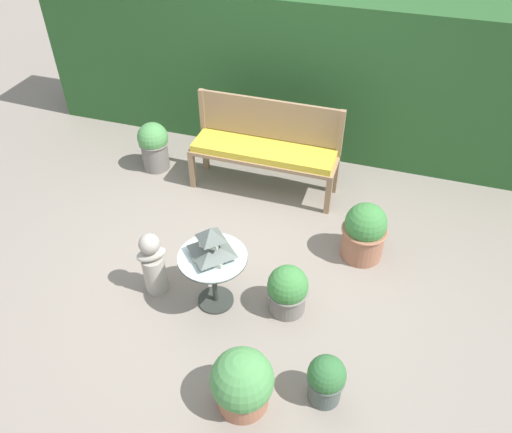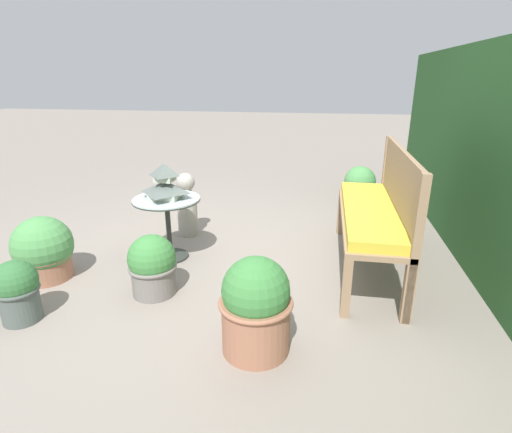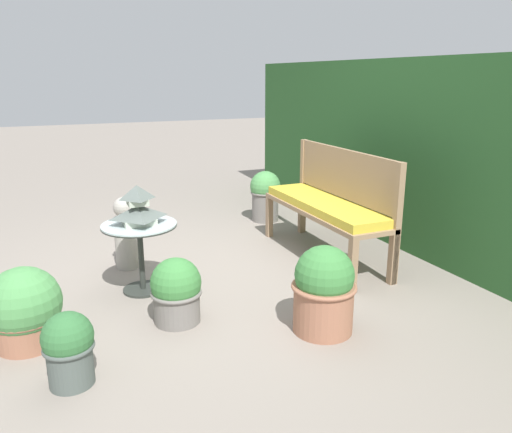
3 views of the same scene
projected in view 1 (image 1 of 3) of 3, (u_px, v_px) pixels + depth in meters
ground at (237, 262)px, 4.79m from camera, size 30.00×30.00×0.00m
foliage_hedge_back at (303, 70)px, 5.98m from camera, size 6.40×0.88×1.81m
garden_bench at (263, 154)px, 5.37m from camera, size 1.60×0.45×0.55m
bench_backrest at (269, 124)px, 5.36m from camera, size 1.60×0.06×1.01m
patio_table at (213, 267)px, 4.14m from camera, size 0.58×0.58×0.55m
pagoda_birdhouse at (212, 245)px, 3.98m from camera, size 0.32×0.32×0.30m
garden_bust at (153, 264)px, 4.33m from camera, size 0.29×0.28×0.64m
potted_plant_bench_left at (154, 145)px, 5.80m from camera, size 0.36×0.36×0.59m
potted_plant_path_edge at (288, 290)px, 4.21m from camera, size 0.35×0.35×0.46m
potted_plant_bench_right at (364, 232)px, 4.68m from camera, size 0.43×0.43×0.59m
potted_plant_table_near at (242, 383)px, 3.53m from camera, size 0.46×0.46×0.52m
potted_plant_table_far at (326, 379)px, 3.57m from camera, size 0.28×0.28×0.43m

